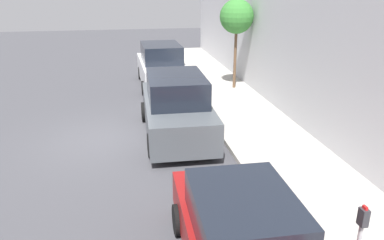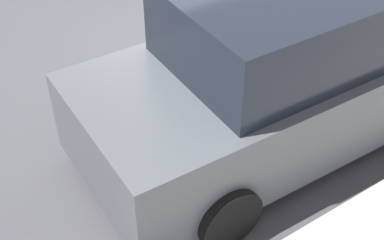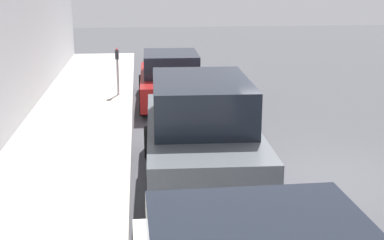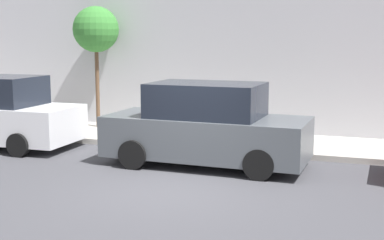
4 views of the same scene
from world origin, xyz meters
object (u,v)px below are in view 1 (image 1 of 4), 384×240
object	(u,v)px
parked_suv_third	(161,66)
street_tree	(237,17)
parking_meter_near	(360,238)
parked_suv_second	(176,107)

from	to	relation	value
parked_suv_third	street_tree	bearing A→B (deg)	-25.75
parked_suv_third	parking_meter_near	size ratio (longest dim) A/B	3.34
parked_suv_third	parking_meter_near	bearing A→B (deg)	-83.26
parked_suv_second	street_tree	bearing A→B (deg)	55.05
parked_suv_third	parked_suv_second	bearing A→B (deg)	-91.76
parked_suv_second	parked_suv_third	distance (m)	6.31
parking_meter_near	parked_suv_third	bearing A→B (deg)	96.74
parking_meter_near	street_tree	size ratio (longest dim) A/B	0.37
parked_suv_second	parked_suv_third	world-z (taller)	same
parked_suv_third	street_tree	distance (m)	4.21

